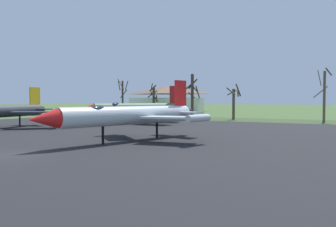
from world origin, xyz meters
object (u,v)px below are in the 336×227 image
at_px(jet_fighter_front_left, 2,111).
at_px(jet_fighter_rear_left, 137,108).
at_px(visitor_building, 167,99).
at_px(info_placard_rear_left, 79,123).
at_px(jet_fighter_rear_center, 129,115).

height_order(jet_fighter_front_left, jet_fighter_rear_left, jet_fighter_rear_left).
bearing_deg(jet_fighter_rear_left, visitor_building, 113.86).
xyz_separation_m(jet_fighter_front_left, info_placard_rear_left, (5.69, 7.29, -1.70)).
xyz_separation_m(jet_fighter_front_left, jet_fighter_rear_left, (9.41, 15.80, 0.10)).
distance_m(jet_fighter_front_left, visitor_building, 74.66).
bearing_deg(jet_fighter_rear_left, jet_fighter_front_left, -120.77).
distance_m(jet_fighter_front_left, jet_fighter_rear_left, 18.39).
relative_size(jet_fighter_rear_center, info_placard_rear_left, 18.12).
bearing_deg(jet_fighter_front_left, visitor_building, 102.27).
xyz_separation_m(jet_fighter_rear_center, visitor_building, (-36.80, 75.99, 1.84)).
relative_size(jet_fighter_rear_left, info_placard_rear_left, 16.83).
relative_size(jet_fighter_front_left, jet_fighter_rear_left, 1.04).
distance_m(jet_fighter_rear_left, visitor_building, 62.50).
bearing_deg(visitor_building, jet_fighter_rear_center, -64.16).
xyz_separation_m(jet_fighter_rear_center, jet_fighter_rear_left, (-11.52, 18.85, 0.07)).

